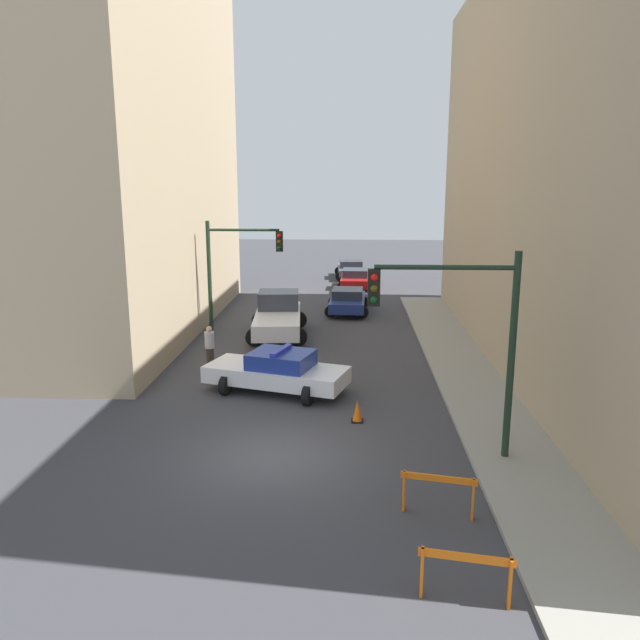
{
  "coord_description": "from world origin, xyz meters",
  "views": [
    {
      "loc": [
        1.89,
        -14.85,
        6.95
      ],
      "look_at": [
        0.85,
        7.51,
        1.92
      ],
      "focal_mm": 35.0,
      "sensor_mm": 36.0,
      "label": 1
    }
  ],
  "objects_px": {
    "traffic_light_near": "(465,324)",
    "police_car": "(278,371)",
    "parked_car_mid": "(355,279)",
    "traffic_light_far": "(233,261)",
    "parked_car_near": "(348,300)",
    "barrier_front": "(466,569)",
    "parked_car_far": "(351,269)",
    "barrier_mid": "(438,488)",
    "white_truck": "(278,316)",
    "traffic_cone": "(357,411)",
    "pedestrian_crossing": "(210,347)"
  },
  "relations": [
    {
      "from": "white_truck",
      "to": "parked_car_mid",
      "type": "relative_size",
      "value": 1.27
    },
    {
      "from": "parked_car_near",
      "to": "parked_car_far",
      "type": "height_order",
      "value": "same"
    },
    {
      "from": "pedestrian_crossing",
      "to": "barrier_mid",
      "type": "relative_size",
      "value": 1.05
    },
    {
      "from": "traffic_light_near",
      "to": "parked_car_far",
      "type": "distance_m",
      "value": 30.29
    },
    {
      "from": "parked_car_mid",
      "to": "barrier_front",
      "type": "height_order",
      "value": "parked_car_mid"
    },
    {
      "from": "police_car",
      "to": "barrier_mid",
      "type": "xyz_separation_m",
      "value": [
        4.28,
        -7.69,
        -0.11
      ]
    },
    {
      "from": "pedestrian_crossing",
      "to": "traffic_cone",
      "type": "distance_m",
      "value": 7.43
    },
    {
      "from": "traffic_light_near",
      "to": "traffic_light_far",
      "type": "xyz_separation_m",
      "value": [
        -8.03,
        12.71,
        -0.13
      ]
    },
    {
      "from": "pedestrian_crossing",
      "to": "traffic_light_far",
      "type": "bearing_deg",
      "value": 149.71
    },
    {
      "from": "parked_car_near",
      "to": "barrier_front",
      "type": "distance_m",
      "value": 23.56
    },
    {
      "from": "parked_car_near",
      "to": "barrier_mid",
      "type": "height_order",
      "value": "parked_car_near"
    },
    {
      "from": "traffic_cone",
      "to": "traffic_light_near",
      "type": "bearing_deg",
      "value": -43.54
    },
    {
      "from": "traffic_light_far",
      "to": "parked_car_far",
      "type": "bearing_deg",
      "value": 72.89
    },
    {
      "from": "parked_car_mid",
      "to": "pedestrian_crossing",
      "type": "relative_size",
      "value": 2.62
    },
    {
      "from": "traffic_light_far",
      "to": "parked_car_far",
      "type": "height_order",
      "value": "traffic_light_far"
    },
    {
      "from": "traffic_light_near",
      "to": "police_car",
      "type": "xyz_separation_m",
      "value": [
        -5.19,
        4.94,
        -2.81
      ]
    },
    {
      "from": "barrier_mid",
      "to": "pedestrian_crossing",
      "type": "bearing_deg",
      "value": 124.98
    },
    {
      "from": "traffic_light_near",
      "to": "traffic_cone",
      "type": "relative_size",
      "value": 7.93
    },
    {
      "from": "traffic_light_far",
      "to": "barrier_front",
      "type": "xyz_separation_m",
      "value": [
        7.2,
        -18.27,
        -2.78
      ]
    },
    {
      "from": "police_car",
      "to": "parked_car_mid",
      "type": "distance_m",
      "value": 20.71
    },
    {
      "from": "traffic_light_far",
      "to": "white_truck",
      "type": "bearing_deg",
      "value": 1.11
    },
    {
      "from": "white_truck",
      "to": "barrier_front",
      "type": "distance_m",
      "value": 19.04
    },
    {
      "from": "traffic_light_near",
      "to": "traffic_cone",
      "type": "xyz_separation_m",
      "value": [
        -2.55,
        2.42,
        -3.21
      ]
    },
    {
      "from": "parked_car_far",
      "to": "barrier_mid",
      "type": "xyz_separation_m",
      "value": [
        1.8,
        -32.78,
        -0.06
      ]
    },
    {
      "from": "parked_car_far",
      "to": "parked_car_near",
      "type": "bearing_deg",
      "value": -93.59
    },
    {
      "from": "white_truck",
      "to": "barrier_front",
      "type": "xyz_separation_m",
      "value": [
        5.21,
        -18.31,
        -0.29
      ]
    },
    {
      "from": "parked_car_far",
      "to": "white_truck",
      "type": "bearing_deg",
      "value": -103.65
    },
    {
      "from": "traffic_light_far",
      "to": "parked_car_near",
      "type": "distance_m",
      "value": 7.8
    },
    {
      "from": "parked_car_near",
      "to": "barrier_mid",
      "type": "relative_size",
      "value": 2.77
    },
    {
      "from": "traffic_light_near",
      "to": "parked_car_far",
      "type": "bearing_deg",
      "value": 95.13
    },
    {
      "from": "parked_car_near",
      "to": "barrier_mid",
      "type": "distance_m",
      "value": 20.75
    },
    {
      "from": "police_car",
      "to": "white_truck",
      "type": "relative_size",
      "value": 0.91
    },
    {
      "from": "parked_car_far",
      "to": "barrier_front",
      "type": "distance_m",
      "value": 35.64
    },
    {
      "from": "barrier_front",
      "to": "traffic_light_far",
      "type": "bearing_deg",
      "value": 111.51
    },
    {
      "from": "traffic_light_near",
      "to": "traffic_light_far",
      "type": "distance_m",
      "value": 15.04
    },
    {
      "from": "traffic_light_near",
      "to": "parked_car_near",
      "type": "relative_size",
      "value": 1.19
    },
    {
      "from": "traffic_light_far",
      "to": "barrier_front",
      "type": "bearing_deg",
      "value": -68.49
    },
    {
      "from": "traffic_light_far",
      "to": "parked_car_near",
      "type": "relative_size",
      "value": 1.19
    },
    {
      "from": "parked_car_mid",
      "to": "traffic_cone",
      "type": "relative_size",
      "value": 6.63
    },
    {
      "from": "parked_car_far",
      "to": "barrier_mid",
      "type": "distance_m",
      "value": 32.83
    },
    {
      "from": "parked_car_far",
      "to": "traffic_cone",
      "type": "height_order",
      "value": "parked_car_far"
    },
    {
      "from": "traffic_light_far",
      "to": "pedestrian_crossing",
      "type": "relative_size",
      "value": 3.13
    },
    {
      "from": "police_car",
      "to": "traffic_cone",
      "type": "bearing_deg",
      "value": -116.4
    },
    {
      "from": "traffic_light_far",
      "to": "barrier_mid",
      "type": "height_order",
      "value": "traffic_light_far"
    },
    {
      "from": "parked_car_near",
      "to": "barrier_mid",
      "type": "bearing_deg",
      "value": -82.36
    },
    {
      "from": "parked_car_near",
      "to": "traffic_cone",
      "type": "height_order",
      "value": "parked_car_near"
    },
    {
      "from": "traffic_light_near",
      "to": "pedestrian_crossing",
      "type": "height_order",
      "value": "traffic_light_near"
    },
    {
      "from": "barrier_front",
      "to": "parked_car_near",
      "type": "bearing_deg",
      "value": 95.01
    },
    {
      "from": "traffic_light_near",
      "to": "traffic_cone",
      "type": "bearing_deg",
      "value": 136.46
    },
    {
      "from": "parked_car_near",
      "to": "barrier_mid",
      "type": "xyz_separation_m",
      "value": [
        1.99,
        -20.66,
        -0.06
      ]
    }
  ]
}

